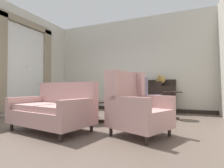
{
  "coord_description": "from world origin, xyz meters",
  "views": [
    {
      "loc": [
        1.93,
        -3.46,
        0.81
      ],
      "look_at": [
        0.22,
        0.65,
        0.92
      ],
      "focal_mm": 28.09,
      "sensor_mm": 36.0,
      "label": 1
    }
  ],
  "objects_px": {
    "armchair_far_left": "(139,101)",
    "sideboard": "(159,97)",
    "gramophone": "(160,79)",
    "armchair_near_sideboard": "(73,101)",
    "porcelain_vase": "(92,95)",
    "settee": "(54,110)",
    "coffee_table": "(91,105)",
    "armchair_beside_settee": "(136,108)",
    "side_table": "(173,102)"
  },
  "relations": [
    {
      "from": "armchair_beside_settee",
      "to": "armchair_near_sideboard",
      "type": "relative_size",
      "value": 1.02
    },
    {
      "from": "side_table",
      "to": "settee",
      "type": "bearing_deg",
      "value": -132.84
    },
    {
      "from": "armchair_far_left",
      "to": "side_table",
      "type": "xyz_separation_m",
      "value": [
        0.9,
        0.02,
        -0.02
      ]
    },
    {
      "from": "armchair_near_sideboard",
      "to": "porcelain_vase",
      "type": "bearing_deg",
      "value": 97.28
    },
    {
      "from": "settee",
      "to": "gramophone",
      "type": "distance_m",
      "value": 3.62
    },
    {
      "from": "armchair_beside_settee",
      "to": "side_table",
      "type": "height_order",
      "value": "armchair_beside_settee"
    },
    {
      "from": "side_table",
      "to": "gramophone",
      "type": "xyz_separation_m",
      "value": [
        -0.46,
        0.96,
        0.69
      ]
    },
    {
      "from": "settee",
      "to": "sideboard",
      "type": "relative_size",
      "value": 1.55
    },
    {
      "from": "armchair_near_sideboard",
      "to": "gramophone",
      "type": "distance_m",
      "value": 2.86
    },
    {
      "from": "armchair_far_left",
      "to": "sideboard",
      "type": "bearing_deg",
      "value": -76.62
    },
    {
      "from": "armchair_near_sideboard",
      "to": "armchair_far_left",
      "type": "distance_m",
      "value": 1.99
    },
    {
      "from": "coffee_table",
      "to": "gramophone",
      "type": "distance_m",
      "value": 2.64
    },
    {
      "from": "porcelain_vase",
      "to": "sideboard",
      "type": "xyz_separation_m",
      "value": [
        1.27,
        2.24,
        -0.15
      ]
    },
    {
      "from": "coffee_table",
      "to": "sideboard",
      "type": "distance_m",
      "value": 2.59
    },
    {
      "from": "coffee_table",
      "to": "armchair_beside_settee",
      "type": "bearing_deg",
      "value": -29.12
    },
    {
      "from": "sideboard",
      "to": "side_table",
      "type": "bearing_deg",
      "value": -64.11
    },
    {
      "from": "porcelain_vase",
      "to": "armchair_far_left",
      "type": "xyz_separation_m",
      "value": [
        0.88,
        1.18,
        -0.2
      ]
    },
    {
      "from": "coffee_table",
      "to": "settee",
      "type": "relative_size",
      "value": 0.51
    },
    {
      "from": "coffee_table",
      "to": "settee",
      "type": "bearing_deg",
      "value": -103.09
    },
    {
      "from": "armchair_far_left",
      "to": "settee",
      "type": "bearing_deg",
      "value": 95.9
    },
    {
      "from": "armchair_beside_settee",
      "to": "armchair_near_sideboard",
      "type": "distance_m",
      "value": 2.75
    },
    {
      "from": "settee",
      "to": "armchair_beside_settee",
      "type": "bearing_deg",
      "value": 20.39
    },
    {
      "from": "porcelain_vase",
      "to": "armchair_near_sideboard",
      "type": "xyz_separation_m",
      "value": [
        -1.06,
        0.73,
        -0.24
      ]
    },
    {
      "from": "armchair_beside_settee",
      "to": "side_table",
      "type": "bearing_deg",
      "value": 8.8
    },
    {
      "from": "settee",
      "to": "armchair_far_left",
      "type": "distance_m",
      "value": 2.47
    },
    {
      "from": "settee",
      "to": "armchair_beside_settee",
      "type": "height_order",
      "value": "armchair_beside_settee"
    },
    {
      "from": "gramophone",
      "to": "armchair_near_sideboard",
      "type": "bearing_deg",
      "value": -148.93
    },
    {
      "from": "porcelain_vase",
      "to": "settee",
      "type": "xyz_separation_m",
      "value": [
        -0.27,
        -1.01,
        -0.27
      ]
    },
    {
      "from": "coffee_table",
      "to": "porcelain_vase",
      "type": "height_order",
      "value": "porcelain_vase"
    },
    {
      "from": "settee",
      "to": "armchair_beside_settee",
      "type": "distance_m",
      "value": 1.57
    },
    {
      "from": "armchair_far_left",
      "to": "sideboard",
      "type": "height_order",
      "value": "same"
    },
    {
      "from": "coffee_table",
      "to": "settee",
      "type": "height_order",
      "value": "settee"
    },
    {
      "from": "settee",
      "to": "armchair_far_left",
      "type": "relative_size",
      "value": 1.5
    },
    {
      "from": "armchair_near_sideboard",
      "to": "sideboard",
      "type": "relative_size",
      "value": 1.02
    },
    {
      "from": "armchair_beside_settee",
      "to": "coffee_table",
      "type": "bearing_deg",
      "value": 84.31
    },
    {
      "from": "armchair_near_sideboard",
      "to": "sideboard",
      "type": "height_order",
      "value": "sideboard"
    },
    {
      "from": "gramophone",
      "to": "side_table",
      "type": "bearing_deg",
      "value": -64.32
    },
    {
      "from": "coffee_table",
      "to": "porcelain_vase",
      "type": "xyz_separation_m",
      "value": [
        0.03,
        -0.01,
        0.25
      ]
    },
    {
      "from": "sideboard",
      "to": "gramophone",
      "type": "bearing_deg",
      "value": -61.81
    },
    {
      "from": "armchair_far_left",
      "to": "porcelain_vase",
      "type": "bearing_deg",
      "value": 86.86
    },
    {
      "from": "side_table",
      "to": "armchair_beside_settee",
      "type": "bearing_deg",
      "value": -104.63
    },
    {
      "from": "coffee_table",
      "to": "armchair_near_sideboard",
      "type": "xyz_separation_m",
      "value": [
        -1.03,
        0.72,
        0.0
      ]
    },
    {
      "from": "porcelain_vase",
      "to": "settee",
      "type": "relative_size",
      "value": 0.21
    },
    {
      "from": "coffee_table",
      "to": "sideboard",
      "type": "xyz_separation_m",
      "value": [
        1.3,
        2.24,
        0.09
      ]
    },
    {
      "from": "coffee_table",
      "to": "porcelain_vase",
      "type": "relative_size",
      "value": 2.43
    },
    {
      "from": "coffee_table",
      "to": "armchair_far_left",
      "type": "distance_m",
      "value": 1.48
    },
    {
      "from": "sideboard",
      "to": "porcelain_vase",
      "type": "bearing_deg",
      "value": -119.5
    },
    {
      "from": "armchair_near_sideboard",
      "to": "armchair_far_left",
      "type": "height_order",
      "value": "armchair_far_left"
    },
    {
      "from": "armchair_beside_settee",
      "to": "armchair_far_left",
      "type": "xyz_separation_m",
      "value": [
        -0.4,
        1.9,
        -0.0
      ]
    },
    {
      "from": "porcelain_vase",
      "to": "side_table",
      "type": "xyz_separation_m",
      "value": [
        1.78,
        1.2,
        -0.22
      ]
    }
  ]
}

